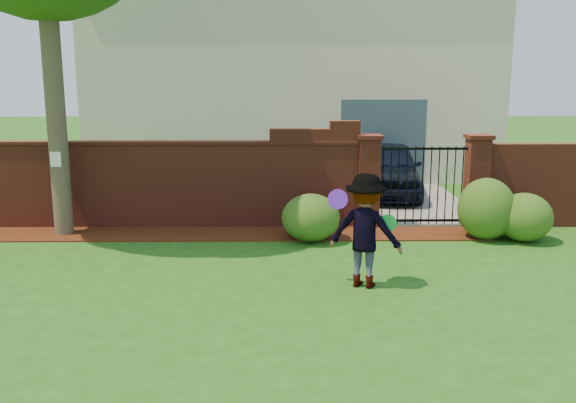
{
  "coord_description": "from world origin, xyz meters",
  "views": [
    {
      "loc": [
        0.63,
        -8.29,
        3.01
      ],
      "look_at": [
        0.74,
        1.4,
        1.05
      ],
      "focal_mm": 38.41,
      "sensor_mm": 36.0,
      "label": 1
    }
  ],
  "objects_px": {
    "man": "(365,231)",
    "frisbee_green": "(388,223)",
    "frisbee_purple": "(338,199)",
    "car": "(388,170)"
  },
  "relations": [
    {
      "from": "car",
      "to": "frisbee_purple",
      "type": "distance_m",
      "value": 7.29
    },
    {
      "from": "man",
      "to": "frisbee_purple",
      "type": "xyz_separation_m",
      "value": [
        -0.4,
        -0.07,
        0.49
      ]
    },
    {
      "from": "man",
      "to": "frisbee_purple",
      "type": "bearing_deg",
      "value": 33.06
    },
    {
      "from": "man",
      "to": "frisbee_green",
      "type": "relative_size",
      "value": 6.82
    },
    {
      "from": "man",
      "to": "car",
      "type": "bearing_deg",
      "value": -79.97
    },
    {
      "from": "frisbee_purple",
      "to": "car",
      "type": "bearing_deg",
      "value": 74.53
    },
    {
      "from": "man",
      "to": "frisbee_green",
      "type": "xyz_separation_m",
      "value": [
        0.32,
        -0.1,
        0.15
      ]
    },
    {
      "from": "frisbee_purple",
      "to": "frisbee_green",
      "type": "relative_size",
      "value": 1.17
    },
    {
      "from": "man",
      "to": "frisbee_green",
      "type": "bearing_deg",
      "value": -175.39
    },
    {
      "from": "frisbee_purple",
      "to": "frisbee_green",
      "type": "distance_m",
      "value": 0.79
    }
  ]
}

